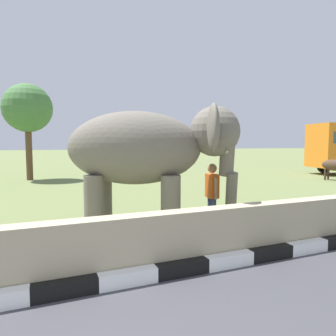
% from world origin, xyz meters
% --- Properties ---
extents(striped_curb, '(16.20, 0.20, 0.24)m').
position_xyz_m(striped_curb, '(-0.35, 3.62, 0.12)').
color(striped_curb, white).
rests_on(striped_curb, ground_plane).
extents(barrier_parapet, '(28.00, 0.36, 1.00)m').
position_xyz_m(barrier_parapet, '(2.00, 3.92, 0.50)').
color(barrier_parapet, tan).
rests_on(barrier_parapet, ground_plane).
extents(elephant, '(4.04, 3.21, 3.01)m').
position_xyz_m(elephant, '(2.19, 6.01, 1.98)').
color(elephant, '#6D675C').
rests_on(elephant, ground_plane).
extents(person_handler, '(0.32, 0.66, 1.66)m').
position_xyz_m(person_handler, '(3.71, 5.74, 0.93)').
color(person_handler, navy).
rests_on(person_handler, ground_plane).
extents(cow_mid, '(0.93, 1.93, 1.23)m').
position_xyz_m(cow_mid, '(15.58, 11.83, 0.87)').
color(cow_mid, '#473323').
rests_on(cow_mid, ground_plane).
extents(tree_distant, '(2.79, 2.79, 5.59)m').
position_xyz_m(tree_distant, '(-0.80, 18.95, 4.15)').
color(tree_distant, brown).
rests_on(tree_distant, ground_plane).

